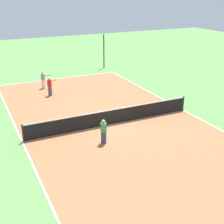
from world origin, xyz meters
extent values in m
plane|color=#60934C|center=(0.00, 0.00, 0.00)|extent=(80.00, 80.00, 0.00)
cube|color=#AD6B42|center=(0.00, 0.00, 0.01)|extent=(11.95, 24.83, 0.02)
cube|color=white|center=(-5.93, 0.00, 0.02)|extent=(0.10, 24.83, 0.00)
cube|color=white|center=(5.93, 0.00, 0.02)|extent=(0.10, 24.83, 0.00)
cube|color=white|center=(0.00, 12.37, 0.02)|extent=(11.95, 0.10, 0.00)
cube|color=white|center=(0.00, 0.00, 0.02)|extent=(11.95, 0.10, 0.00)
cylinder|color=black|center=(-5.83, 0.00, 0.58)|extent=(0.10, 0.10, 1.11)
cylinder|color=black|center=(5.83, 0.00, 0.58)|extent=(0.10, 0.10, 1.11)
cube|color=black|center=(0.00, 0.00, 0.55)|extent=(11.65, 0.03, 1.06)
cube|color=white|center=(0.00, 0.00, 1.05)|extent=(11.65, 0.04, 0.06)
cube|color=#4C4C51|center=(-2.17, 7.59, 0.42)|extent=(0.31, 0.29, 0.80)
cylinder|color=red|center=(-2.17, 7.59, 1.10)|extent=(0.48, 0.48, 0.56)
sphere|color=beige|center=(-2.17, 7.59, 1.51)|extent=(0.24, 0.24, 0.24)
cylinder|color=#262626|center=(-1.88, 7.72, 1.24)|extent=(0.27, 0.14, 0.03)
torus|color=black|center=(-1.62, 7.84, 1.24)|extent=(0.40, 0.40, 0.02)
cube|color=navy|center=(-1.60, -2.22, 0.40)|extent=(0.26, 0.30, 0.75)
cylinder|color=green|center=(-1.60, -2.22, 1.03)|extent=(0.45, 0.45, 0.52)
sphere|color=tan|center=(-1.60, -2.22, 1.40)|extent=(0.22, 0.22, 0.22)
cube|color=white|center=(-2.17, 9.86, 0.40)|extent=(0.30, 0.27, 0.76)
cylinder|color=gray|center=(-2.17, 9.86, 1.05)|extent=(0.45, 0.45, 0.53)
sphere|color=tan|center=(-2.17, 9.86, 1.43)|extent=(0.23, 0.23, 0.23)
cylinder|color=#262626|center=(-1.86, 9.76, 1.18)|extent=(0.28, 0.11, 0.03)
torus|color=black|center=(-1.60, 9.68, 1.18)|extent=(0.38, 0.38, 0.02)
sphere|color=#CCE033|center=(3.20, 9.99, 0.06)|extent=(0.07, 0.07, 0.07)
sphere|color=#CCE033|center=(4.82, 9.00, 0.06)|extent=(0.07, 0.07, 0.07)
sphere|color=#CCE033|center=(-0.98, -0.39, 0.06)|extent=(0.07, 0.07, 0.07)
cylinder|color=black|center=(5.90, 14.49, 1.88)|extent=(0.12, 0.12, 3.76)
camera|label=1|loc=(-8.20, -17.20, 8.60)|focal=50.00mm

